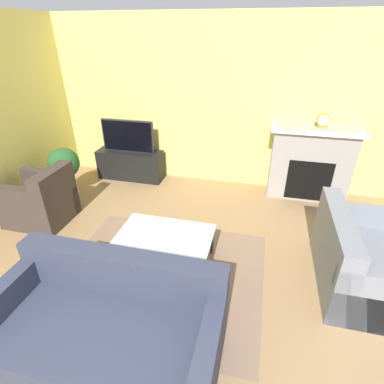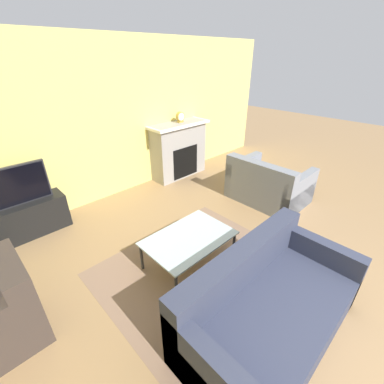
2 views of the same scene
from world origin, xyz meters
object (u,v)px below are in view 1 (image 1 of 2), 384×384
(coffee_table, at_px, (164,238))
(potted_plant, at_px, (64,166))
(tv, at_px, (128,136))
(couch_sectional, at_px, (109,330))
(armchair_by_window, at_px, (41,202))
(couch_loveseat, at_px, (365,263))
(mantel_clock, at_px, (323,121))

(coffee_table, bearing_deg, potted_plant, 149.28)
(potted_plant, bearing_deg, tv, 48.14)
(couch_sectional, xyz_separation_m, armchair_by_window, (-1.89, 1.64, 0.01))
(couch_sectional, height_order, armchair_by_window, same)
(couch_loveseat, bearing_deg, tv, 61.53)
(armchair_by_window, xyz_separation_m, potted_plant, (-0.10, 0.77, 0.21))
(couch_loveseat, height_order, mantel_clock, mantel_clock)
(couch_sectional, bearing_deg, armchair_by_window, 139.17)
(armchair_by_window, bearing_deg, coffee_table, 76.38)
(tv, relative_size, coffee_table, 0.87)
(tv, relative_size, potted_plant, 1.16)
(couch_sectional, xyz_separation_m, mantel_clock, (1.88, 3.31, 0.98))
(couch_sectional, bearing_deg, mantel_clock, 60.36)
(mantel_clock, bearing_deg, armchair_by_window, -156.15)
(tv, distance_m, potted_plant, 1.16)
(tv, relative_size, couch_loveseat, 0.73)
(armchair_by_window, xyz_separation_m, mantel_clock, (3.78, 1.67, 0.96))
(coffee_table, height_order, potted_plant, potted_plant)
(coffee_table, bearing_deg, tv, 122.78)
(coffee_table, bearing_deg, couch_loveseat, 5.20)
(couch_loveseat, height_order, coffee_table, couch_loveseat)
(potted_plant, bearing_deg, couch_sectional, -50.33)
(couch_loveseat, distance_m, mantel_clock, 2.20)
(couch_loveseat, height_order, armchair_by_window, same)
(potted_plant, height_order, mantel_clock, mantel_clock)
(coffee_table, xyz_separation_m, mantel_clock, (1.79, 2.14, 0.89))
(tv, relative_size, armchair_by_window, 1.14)
(couch_loveseat, relative_size, coffee_table, 1.19)
(couch_sectional, height_order, mantel_clock, mantel_clock)
(tv, distance_m, coffee_table, 2.51)
(couch_loveseat, xyz_separation_m, armchair_by_window, (-4.13, 0.28, 0.01))
(potted_plant, bearing_deg, mantel_clock, 13.02)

